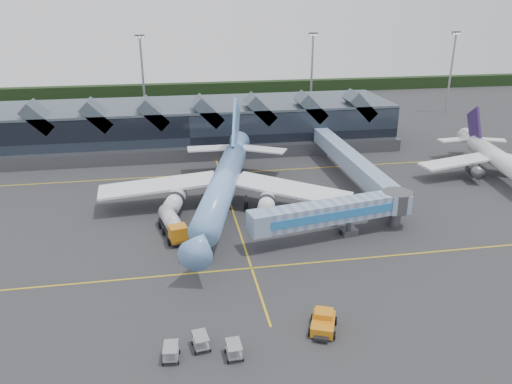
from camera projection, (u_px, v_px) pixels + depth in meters
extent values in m
plane|color=#2C2C2F|center=(242.00, 239.00, 69.10)|extent=(260.00, 260.00, 0.00)
cube|color=gold|center=(252.00, 268.00, 61.77)|extent=(120.00, 0.25, 0.01)
cube|color=gold|center=(220.00, 173.00, 94.76)|extent=(120.00, 0.25, 0.01)
cube|color=gold|center=(233.00, 211.00, 78.26)|extent=(0.25, 60.00, 0.01)
cube|color=black|center=(194.00, 89.00, 169.18)|extent=(260.00, 4.00, 4.00)
cube|color=black|center=(188.00, 126.00, 110.64)|extent=(90.00, 20.00, 9.00)
cube|color=#44515B|center=(187.00, 105.00, 108.92)|extent=(90.00, 20.00, 0.60)
cube|color=#525459|center=(191.00, 154.00, 101.73)|extent=(90.00, 2.50, 2.60)
cube|color=#44515B|center=(40.00, 117.00, 97.80)|extent=(6.43, 6.00, 6.43)
cube|color=#44515B|center=(98.00, 115.00, 99.57)|extent=(6.43, 6.00, 6.43)
cube|color=#44515B|center=(154.00, 113.00, 101.34)|extent=(6.43, 6.00, 6.43)
cube|color=#44515B|center=(208.00, 111.00, 103.11)|extent=(6.43, 6.00, 6.43)
cube|color=#44515B|center=(260.00, 109.00, 104.88)|extent=(6.43, 6.00, 6.43)
cube|color=#44515B|center=(310.00, 107.00, 106.64)|extent=(6.43, 6.00, 6.43)
cube|color=#44515B|center=(359.00, 105.00, 108.41)|extent=(6.43, 6.00, 6.43)
cylinder|color=gray|center=(143.00, 81.00, 128.64)|extent=(0.56, 0.56, 22.00)
cube|color=#525459|center=(140.00, 36.00, 124.61)|extent=(2.40, 0.50, 0.90)
cylinder|color=gray|center=(312.00, 76.00, 135.88)|extent=(0.56, 0.56, 22.00)
cube|color=#525459|center=(313.00, 34.00, 131.84)|extent=(2.40, 0.50, 0.90)
cylinder|color=gray|center=(451.00, 74.00, 140.47)|extent=(0.56, 0.56, 22.00)
cube|color=#525459|center=(456.00, 33.00, 136.44)|extent=(2.40, 0.50, 0.90)
cylinder|color=#709EE4|center=(223.00, 186.00, 76.20)|extent=(12.08, 32.87, 4.06)
cone|color=#709EE4|center=(200.00, 244.00, 58.33)|extent=(5.33, 6.47, 4.06)
cube|color=black|center=(198.00, 240.00, 57.37)|extent=(1.58, 0.71, 0.48)
cone|color=#709EE4|center=(237.00, 147.00, 94.84)|extent=(5.79, 8.29, 4.06)
cube|color=white|center=(159.00, 185.00, 78.47)|extent=(18.80, 7.27, 1.34)
cube|color=white|center=(291.00, 189.00, 76.99)|extent=(18.85, 15.03, 1.34)
cylinder|color=white|center=(175.00, 201.00, 75.15)|extent=(3.84, 6.09, 2.52)
cylinder|color=white|center=(267.00, 203.00, 74.16)|extent=(3.84, 6.09, 2.52)
cube|color=#709EE4|center=(236.00, 127.00, 91.54)|extent=(3.04, 10.18, 11.18)
cube|color=white|center=(210.00, 148.00, 93.89)|extent=(8.48, 3.34, 0.27)
cube|color=white|center=(263.00, 149.00, 93.17)|extent=(9.01, 6.91, 0.27)
cylinder|color=#525459|center=(206.00, 253.00, 62.99)|extent=(0.30, 0.30, 2.35)
cylinder|color=#525459|center=(203.00, 201.00, 78.93)|extent=(0.30, 0.30, 2.35)
cylinder|color=#525459|center=(246.00, 202.00, 78.44)|extent=(0.30, 0.30, 2.35)
cylinder|color=black|center=(206.00, 258.00, 63.27)|extent=(0.84, 1.58, 1.50)
cylinder|color=white|center=(501.00, 160.00, 90.67)|extent=(7.03, 23.21, 3.28)
cone|color=white|center=(469.00, 138.00, 103.72)|extent=(4.10, 5.72, 3.28)
cube|color=white|center=(456.00, 162.00, 91.80)|extent=(14.14, 6.24, 1.10)
cylinder|color=#525459|center=(475.00, 171.00, 89.62)|extent=(2.66, 4.22, 2.04)
cube|color=#2B1747|center=(474.00, 126.00, 101.38)|extent=(1.70, 7.36, 8.00)
cube|color=white|center=(453.00, 140.00, 102.77)|extent=(6.42, 2.78, 0.27)
cube|color=white|center=(489.00, 140.00, 102.83)|extent=(6.66, 4.60, 0.27)
cylinder|color=#525459|center=(481.00, 172.00, 92.52)|extent=(0.31, 0.31, 1.90)
cylinder|color=#525459|center=(511.00, 172.00, 92.56)|extent=(0.31, 0.31, 1.90)
cube|color=#6980B0|center=(331.00, 212.00, 68.23)|extent=(19.53, 6.46, 2.80)
cube|color=#2672BE|center=(337.00, 216.00, 66.93)|extent=(19.01, 3.72, 1.16)
cube|color=#6980B0|center=(259.00, 223.00, 64.73)|extent=(3.05, 3.51, 2.90)
cylinder|color=#525459|center=(349.00, 221.00, 69.90)|extent=(0.68, 0.68, 3.92)
cube|color=#525459|center=(348.00, 231.00, 70.46)|extent=(2.64, 2.33, 0.87)
cylinder|color=black|center=(342.00, 233.00, 70.18)|extent=(0.54, 0.93, 0.87)
cylinder|color=black|center=(354.00, 231.00, 70.82)|extent=(0.54, 0.93, 0.87)
cylinder|color=#525459|center=(397.00, 201.00, 71.73)|extent=(4.25, 4.25, 2.90)
cylinder|color=#525459|center=(395.00, 214.00, 72.45)|extent=(1.74, 1.74, 3.92)
cube|color=black|center=(173.00, 230.00, 70.13)|extent=(4.13, 8.95, 0.48)
cube|color=orange|center=(178.00, 233.00, 66.95)|extent=(2.71, 2.57, 2.12)
cube|color=black|center=(179.00, 232.00, 66.11)|extent=(2.10, 0.60, 0.96)
cylinder|color=silver|center=(170.00, 219.00, 70.65)|extent=(3.37, 5.92, 2.21)
sphere|color=silver|center=(166.00, 211.00, 73.04)|extent=(2.12, 2.12, 2.12)
sphere|color=silver|center=(175.00, 226.00, 68.25)|extent=(2.12, 2.12, 2.12)
cylinder|color=black|center=(169.00, 242.00, 67.31)|extent=(0.54, 1.01, 0.96)
cylinder|color=black|center=(186.00, 239.00, 68.17)|extent=(0.54, 1.01, 0.96)
cylinder|color=black|center=(164.00, 232.00, 70.20)|extent=(0.54, 1.01, 0.96)
cylinder|color=black|center=(180.00, 229.00, 71.06)|extent=(0.54, 1.01, 0.96)
cylinder|color=black|center=(160.00, 225.00, 72.27)|extent=(0.54, 1.01, 0.96)
cylinder|color=black|center=(176.00, 222.00, 73.13)|extent=(0.54, 1.01, 0.96)
cube|color=orange|center=(323.00, 324.00, 50.12)|extent=(3.45, 4.24, 1.02)
cube|color=orange|center=(324.00, 314.00, 50.40)|extent=(2.31, 2.20, 0.71)
cube|color=black|center=(321.00, 338.00, 48.46)|extent=(1.63, 1.29, 0.31)
cylinder|color=black|center=(310.00, 332.00, 49.35)|extent=(0.59, 0.87, 0.82)
cylinder|color=black|center=(334.00, 335.00, 48.90)|extent=(0.59, 0.87, 0.82)
cylinder|color=black|center=(313.00, 318.00, 51.58)|extent=(0.59, 0.87, 0.82)
cylinder|color=black|center=(335.00, 321.00, 51.12)|extent=(0.59, 0.87, 0.82)
cube|color=#9A9DA2|center=(201.00, 344.00, 47.56)|extent=(1.63, 2.28, 0.14)
cube|color=#9A9DA2|center=(200.00, 336.00, 47.23)|extent=(1.63, 2.28, 0.08)
cylinder|color=black|center=(207.00, 340.00, 48.58)|extent=(0.16, 0.36, 0.34)
cube|color=#9A9DA2|center=(234.00, 352.00, 46.40)|extent=(1.44, 2.17, 0.14)
cube|color=#9A9DA2|center=(234.00, 344.00, 46.07)|extent=(1.44, 2.17, 0.08)
cylinder|color=black|center=(240.00, 349.00, 47.38)|extent=(0.13, 0.35, 0.34)
cube|color=#9A9DA2|center=(171.00, 354.00, 46.11)|extent=(1.55, 2.23, 0.14)
cube|color=#9A9DA2|center=(170.00, 346.00, 45.77)|extent=(1.55, 2.23, 0.08)
cylinder|color=black|center=(180.00, 352.00, 47.00)|extent=(0.15, 0.35, 0.34)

